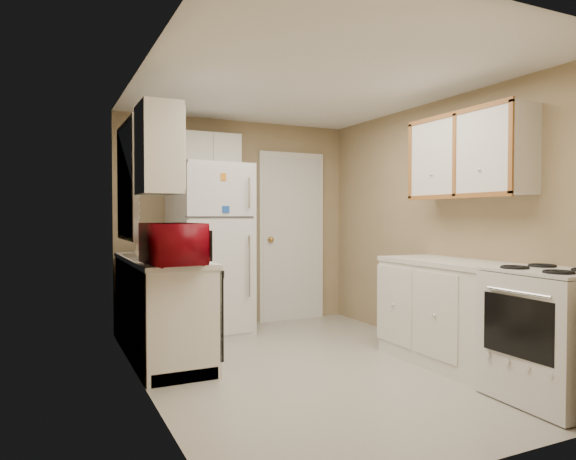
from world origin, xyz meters
name	(u,v)px	position (x,y,z in m)	size (l,w,h in m)	color
floor	(313,366)	(0.00, 0.00, 0.00)	(3.80, 3.80, 0.00)	beige
ceiling	(314,83)	(0.00, 0.00, 2.40)	(3.80, 3.80, 0.00)	white
wall_left	(145,227)	(-1.40, 0.00, 1.20)	(3.80, 3.80, 0.00)	tan
wall_right	(441,224)	(1.40, 0.00, 1.20)	(3.80, 3.80, 0.00)	tan
wall_back	(237,223)	(0.00, 1.90, 1.20)	(2.80, 2.80, 0.00)	tan
wall_front	(490,232)	(0.00, -1.90, 1.20)	(2.80, 2.80, 0.00)	tan
left_counter	(161,307)	(-1.10, 0.90, 0.45)	(0.60, 1.80, 0.90)	silver
dishwasher	(211,311)	(-0.81, 0.30, 0.49)	(0.03, 0.58, 0.72)	black
sink	(157,261)	(-1.10, 1.05, 0.86)	(0.54, 0.74, 0.16)	gray
microwave	(174,246)	(-1.15, 0.17, 1.05)	(0.33, 0.59, 0.39)	maroon
soap_bottle	(146,244)	(-1.15, 1.39, 1.00)	(0.08, 0.09, 0.19)	silver
window_blinds	(128,181)	(-1.36, 1.05, 1.60)	(0.10, 0.98, 1.08)	silver
upper_cabinet_left	(159,149)	(-1.25, 0.22, 1.80)	(0.30, 0.45, 0.70)	silver
refrigerator	(210,249)	(-0.43, 1.58, 0.92)	(0.76, 0.74, 1.84)	silver
cabinet_over_fridge	(208,152)	(-0.40, 1.75, 2.00)	(0.70, 0.30, 0.40)	silver
interior_door	(292,237)	(0.70, 1.86, 1.02)	(0.86, 0.06, 2.08)	silver
right_counter	(481,319)	(1.10, -0.80, 0.45)	(0.60, 2.00, 0.90)	silver
stove	(549,337)	(1.05, -1.45, 0.45)	(0.60, 0.74, 0.90)	silver
upper_cabinet_right	(469,156)	(1.25, -0.50, 1.80)	(0.30, 1.20, 0.70)	silver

